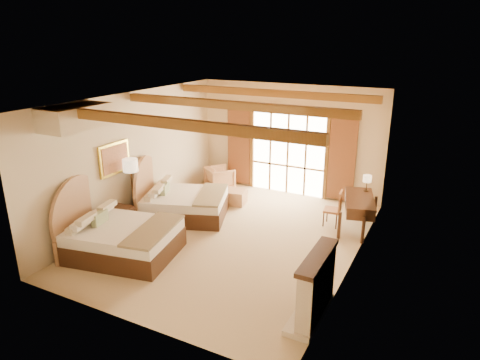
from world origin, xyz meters
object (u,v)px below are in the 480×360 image
Objects in this scene: bed_near at (117,234)px; nightstand at (120,220)px; desk at (358,212)px; armchair at (220,178)px; bed_far at (179,201)px.

bed_near is 1.02m from nightstand.
bed_near is 1.53× the size of desk.
armchair is at bearing 152.32° from desk.
nightstand is 5.71m from desk.
armchair is 0.47× the size of desk.
desk reaches higher than armchair.
desk is at bearing -3.56° from bed_far.
bed_near reaches higher than bed_far.
armchair is (-0.05, 4.54, -0.09)m from bed_near.
bed_far is 2.26m from armchair.
armchair is at bearing 77.82° from nightstand.
bed_near is at bearing -155.74° from desk.
bed_near is 3.24× the size of armchair.
desk is at bearing 25.99° from nightstand.
armchair is at bearing 79.91° from bed_near.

